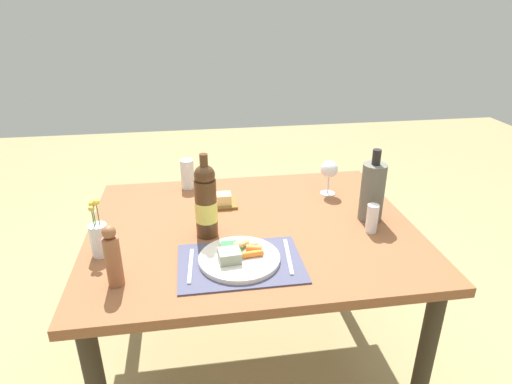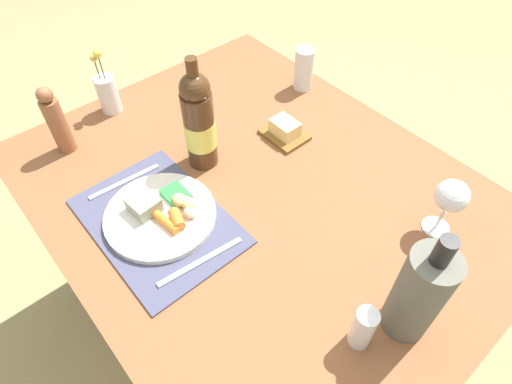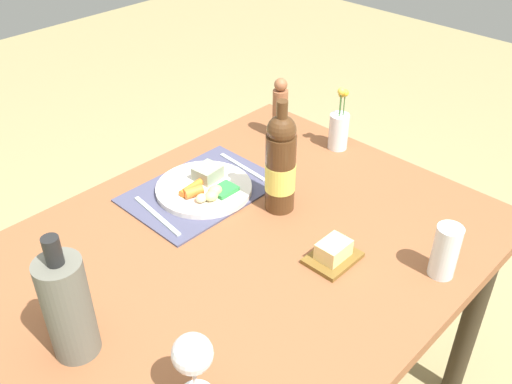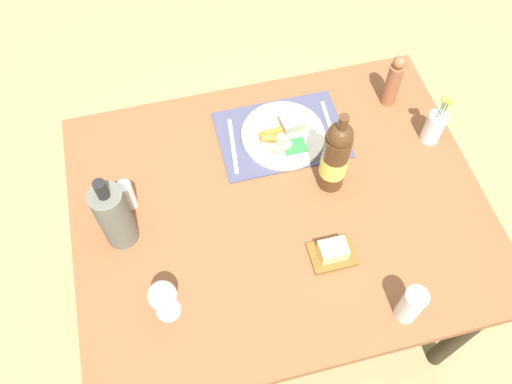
# 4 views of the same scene
# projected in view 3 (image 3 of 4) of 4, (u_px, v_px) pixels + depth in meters

# --- Properties ---
(dining_table) EXTENTS (1.26, 1.00, 0.76)m
(dining_table) POSITION_uv_depth(u_px,v_px,m) (246.00, 270.00, 1.51)
(dining_table) COLOR brown
(dining_table) RESTS_ON ground_plane
(placemat) EXTENTS (0.42, 0.29, 0.01)m
(placemat) POSITION_uv_depth(u_px,v_px,m) (201.00, 190.00, 1.65)
(placemat) COLOR #474762
(placemat) RESTS_ON dining_table
(dinner_plate) EXTENTS (0.28, 0.28, 0.06)m
(dinner_plate) POSITION_uv_depth(u_px,v_px,m) (205.00, 187.00, 1.63)
(dinner_plate) COLOR silver
(dinner_plate) RESTS_ON placemat
(fork) EXTENTS (0.03, 0.20, 0.00)m
(fork) POSITION_uv_depth(u_px,v_px,m) (242.00, 167.00, 1.74)
(fork) COLOR silver
(fork) RESTS_ON placemat
(knife) EXTENTS (0.04, 0.22, 0.00)m
(knife) POSITION_uv_depth(u_px,v_px,m) (157.00, 216.00, 1.54)
(knife) COLOR silver
(knife) RESTS_ON placemat
(wine_glass) EXTENTS (0.08, 0.08, 0.16)m
(wine_glass) POSITION_uv_depth(u_px,v_px,m) (193.00, 356.00, 1.02)
(wine_glass) COLOR white
(wine_glass) RESTS_ON dining_table
(water_tumbler) EXTENTS (0.06, 0.06, 0.14)m
(water_tumbler) POSITION_uv_depth(u_px,v_px,m) (445.00, 254.00, 1.33)
(water_tumbler) COLOR silver
(water_tumbler) RESTS_ON dining_table
(flower_vase) EXTENTS (0.06, 0.06, 0.21)m
(flower_vase) POSITION_uv_depth(u_px,v_px,m) (339.00, 129.00, 1.82)
(flower_vase) COLOR silver
(flower_vase) RESTS_ON dining_table
(wine_bottle) EXTENTS (0.08, 0.08, 0.32)m
(wine_bottle) POSITION_uv_depth(u_px,v_px,m) (281.00, 165.00, 1.51)
(wine_bottle) COLOR #4B2E18
(wine_bottle) RESTS_ON dining_table
(salt_shaker) EXTENTS (0.04, 0.04, 0.11)m
(salt_shaker) POSITION_uv_depth(u_px,v_px,m) (63.00, 296.00, 1.23)
(salt_shaker) COLOR white
(salt_shaker) RESTS_ON dining_table
(cooler_bottle) EXTENTS (0.09, 0.09, 0.30)m
(cooler_bottle) POSITION_uv_depth(u_px,v_px,m) (68.00, 307.00, 1.11)
(cooler_bottle) COLOR #616053
(cooler_bottle) RESTS_ON dining_table
(butter_dish) EXTENTS (0.13, 0.10, 0.06)m
(butter_dish) POSITION_uv_depth(u_px,v_px,m) (333.00, 253.00, 1.39)
(butter_dish) COLOR brown
(butter_dish) RESTS_ON dining_table
(pepper_mill) EXTENTS (0.05, 0.05, 0.21)m
(pepper_mill) POSITION_uv_depth(u_px,v_px,m) (280.00, 110.00, 1.86)
(pepper_mill) COLOR #935938
(pepper_mill) RESTS_ON dining_table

